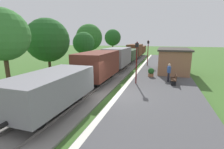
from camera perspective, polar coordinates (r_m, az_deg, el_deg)
ground_plane at (r=11.94m, az=0.39°, el=-7.98°), size 160.00×160.00×0.00m
platform_slab at (r=11.43m, az=16.09°, el=-8.80°), size 6.00×60.00×0.25m
platform_edge_stripe at (r=11.75m, az=2.27°, el=-7.02°), size 0.36×60.00×0.01m
track_ballast at (r=12.80m, az=-9.99°, el=-6.46°), size 3.80×60.00×0.12m
rail_near at (r=12.45m, az=-7.06°, el=-6.27°), size 0.07×60.00×0.14m
rail_far at (r=13.09m, az=-12.82°, el=-5.54°), size 0.07×60.00×0.14m
freight_train at (r=24.26m, az=3.96°, el=6.32°), size 2.50×39.20×2.72m
station_hut at (r=20.65m, az=20.61°, el=4.72°), size 3.50×5.80×2.78m
bench_near_hut at (r=15.26m, az=21.01°, el=-1.41°), size 0.42×1.50×0.91m
bench_down_platform at (r=24.71m, az=19.89°, el=3.77°), size 0.42×1.50×0.91m
person_waiting at (r=15.76m, az=19.32°, el=0.86°), size 0.31×0.42×1.71m
potted_planter at (r=17.49m, az=13.53°, el=0.79°), size 0.64×0.64×0.92m
lamp_post_near at (r=14.26m, az=8.68°, el=6.84°), size 0.28×0.28×3.70m
lamp_post_far at (r=24.27m, az=12.54°, el=9.02°), size 0.28×0.28×3.70m
tree_trackside_near at (r=12.91m, az=-34.09°, el=11.46°), size 3.38×3.38×6.12m
tree_trackside_mid at (r=17.74m, az=-21.66°, el=11.10°), size 4.30×4.30×6.16m
tree_trackside_far at (r=21.78m, az=-9.89°, el=10.80°), size 2.80×2.80×5.00m
tree_field_left at (r=29.52m, az=-8.00°, el=12.78°), size 4.59×4.59×6.64m
tree_field_distant at (r=36.95m, az=0.24°, el=12.84°), size 3.60×3.60×6.16m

